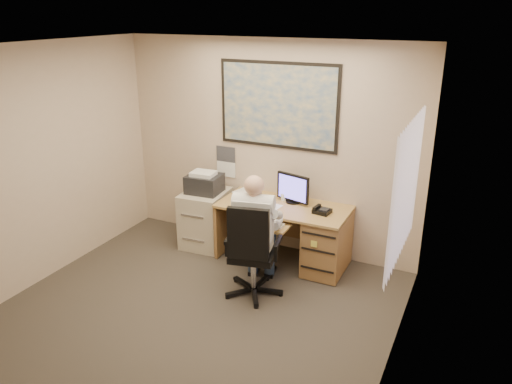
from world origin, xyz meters
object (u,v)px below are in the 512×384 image
at_px(filing_cabinet, 206,213).
at_px(person, 255,236).
at_px(office_chair, 251,269).
at_px(desk, 310,233).

distance_m(filing_cabinet, person, 1.41).
relative_size(filing_cabinet, office_chair, 0.92).
xyz_separation_m(desk, person, (-0.34, -0.84, 0.25)).
bearing_deg(desk, person, -112.01).
distance_m(desk, filing_cabinet, 1.46).
relative_size(filing_cabinet, person, 0.75).
relative_size(desk, office_chair, 1.43).
distance_m(desk, person, 0.94).
bearing_deg(office_chair, desk, 56.45).
xyz_separation_m(office_chair, person, (0.01, 0.08, 0.36)).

